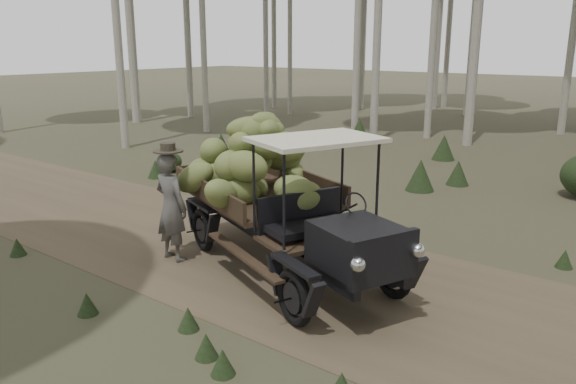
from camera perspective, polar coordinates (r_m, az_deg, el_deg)
ground at (r=8.33m, az=5.36°, el=-9.30°), size 120.00×120.00×0.00m
dirt_track at (r=8.33m, az=5.36°, el=-9.28°), size 70.00×4.00×0.01m
banana_truck at (r=8.79m, az=-2.29°, el=1.87°), size 4.98×3.25×2.46m
farmer at (r=9.10m, az=-11.79°, el=-1.37°), size 0.66×0.49×1.92m
undergrowth at (r=7.84m, az=0.81°, el=-6.55°), size 19.56×23.82×1.38m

